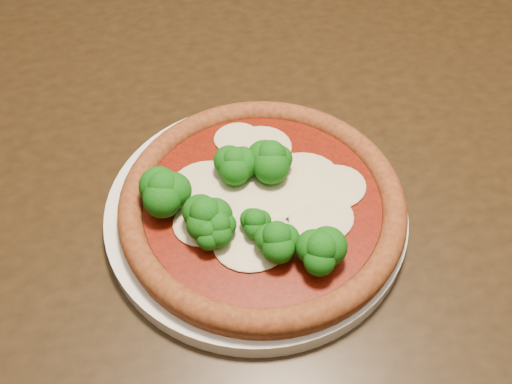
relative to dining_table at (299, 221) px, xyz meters
name	(u,v)px	position (x,y,z in m)	size (l,w,h in m)	color
dining_table	(299,221)	(0.00, 0.00, 0.00)	(1.30, 1.10, 0.75)	black
plate	(256,212)	(-0.08, -0.04, 0.11)	(0.29, 0.29, 0.02)	silver
pizza	(258,203)	(-0.08, -0.04, 0.13)	(0.27, 0.27, 0.06)	brown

